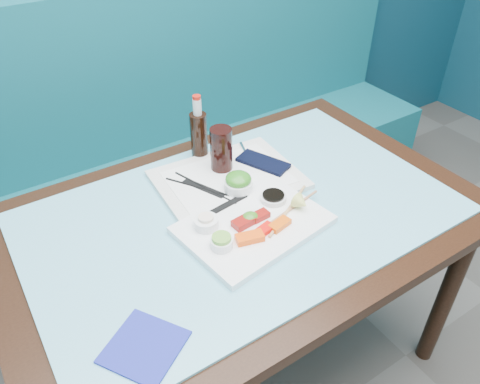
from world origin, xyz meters
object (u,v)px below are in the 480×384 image
blue_napkin (144,347)px  cola_glass (221,149)px  booth_bench (143,178)px  serving_tray (228,179)px  cola_bottle_body (199,136)px  dining_table (242,234)px  seaweed_bowl (238,186)px  sashimi_plate (253,225)px

blue_napkin → cola_glass: bearing=44.3°
booth_bench → serving_tray: size_ratio=6.84×
cola_bottle_body → booth_bench: bearing=94.5°
dining_table → cola_bottle_body: size_ratio=8.60×
seaweed_bowl → cola_glass: 0.14m
serving_tray → cola_bottle_body: bearing=95.0°
blue_napkin → seaweed_bowl: bearing=36.4°
booth_bench → serving_tray: booth_bench is taller
serving_tray → seaweed_bowl: size_ratio=4.99×
dining_table → blue_napkin: blue_napkin is taller
sashimi_plate → seaweed_bowl: 0.16m
cola_glass → sashimi_plate: bearing=-103.4°
sashimi_plate → cola_glass: cola_glass is taller
dining_table → sashimi_plate: 0.13m
sashimi_plate → serving_tray: (0.06, 0.22, -0.00)m
seaweed_bowl → cola_bottle_body: size_ratio=0.54×
dining_table → cola_bottle_body: cola_bottle_body is taller
booth_bench → sashimi_plate: 1.00m
cola_bottle_body → cola_glass: bearing=-83.4°
booth_bench → blue_napkin: size_ratio=19.80×
booth_bench → cola_glass: (0.05, -0.64, 0.47)m
booth_bench → blue_napkin: (-0.43, -1.11, 0.39)m
dining_table → serving_tray: serving_tray is taller
sashimi_plate → blue_napkin: sashimi_plate is taller
sashimi_plate → blue_napkin: bearing=-163.1°
serving_tray → blue_napkin: 0.63m
sashimi_plate → dining_table: bearing=72.9°
sashimi_plate → blue_napkin: (-0.42, -0.19, -0.01)m
seaweed_bowl → cola_bottle_body: cola_bottle_body is taller
dining_table → blue_napkin: bearing=-148.0°
seaweed_bowl → booth_bench: bearing=92.6°
blue_napkin → sashimi_plate: bearing=24.8°
seaweed_bowl → blue_napkin: size_ratio=0.58×
dining_table → blue_napkin: (-0.43, -0.27, 0.09)m
cola_bottle_body → blue_napkin: bearing=-128.4°
cola_glass → blue_napkin: bearing=-135.7°
cola_bottle_body → blue_napkin: 0.76m
serving_tray → cola_bottle_body: size_ratio=2.69×
blue_napkin → booth_bench: bearing=68.8°
cola_glass → seaweed_bowl: bearing=-98.7°
sashimi_plate → serving_tray: 0.23m
booth_bench → serving_tray: 0.80m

